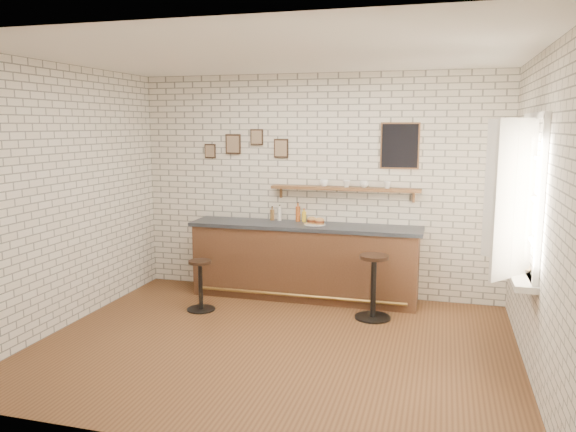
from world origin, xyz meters
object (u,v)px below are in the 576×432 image
object	(u,v)px
bitters_bottle_brown	(272,215)
bar_stool_right	(374,285)
condiment_bottle_yellow	(304,216)
bitters_bottle_white	(280,214)
ciabatta_sandwich	(316,221)
bitters_bottle_amber	(298,214)
bar_stool_left	(201,283)
shelf_cup_c	(364,184)
sandwich_plate	(315,224)
shelf_cup_a	(324,183)
shelf_cup_d	(387,185)
book_lower	(516,268)
bar_counter	(304,261)
book_upper	(516,266)
shelf_cup_b	(347,184)

from	to	relation	value
bitters_bottle_brown	bar_stool_right	size ratio (longest dim) A/B	0.25
condiment_bottle_yellow	bitters_bottle_white	bearing A→B (deg)	180.00
ciabatta_sandwich	bitters_bottle_brown	xyz separation A→B (m)	(-0.66, 0.18, 0.03)
bitters_bottle_amber	bar_stool_right	world-z (taller)	bitters_bottle_amber
ciabatta_sandwich	bar_stool_left	world-z (taller)	ciabatta_sandwich
bitters_bottle_brown	shelf_cup_c	bearing A→B (deg)	0.31
sandwich_plate	shelf_cup_a	bearing A→B (deg)	67.77
condiment_bottle_yellow	bar_stool_left	world-z (taller)	condiment_bottle_yellow
bitters_bottle_white	condiment_bottle_yellow	xyz separation A→B (m)	(0.35, -0.00, -0.01)
bitters_bottle_white	bar_stool_left	bearing A→B (deg)	-124.98
shelf_cup_d	book_lower	bearing A→B (deg)	-82.32
sandwich_plate	shelf_cup_d	world-z (taller)	shelf_cup_d
bitters_bottle_white	book_lower	world-z (taller)	bitters_bottle_white
bar_stool_left	bitters_bottle_amber	bearing A→B (deg)	46.52
bar_stool_left	shelf_cup_a	xyz separation A→B (m)	(1.35, 1.05, 1.20)
bar_counter	bitters_bottle_amber	size ratio (longest dim) A/B	11.65
book_upper	bitters_bottle_brown	bearing A→B (deg)	178.13
ciabatta_sandwich	book_lower	world-z (taller)	ciabatta_sandwich
bar_counter	shelf_cup_c	world-z (taller)	shelf_cup_c
shelf_cup_a	shelf_cup_b	xyz separation A→B (m)	(0.31, 0.00, -0.00)
sandwich_plate	bar_stool_right	distance (m)	1.21
bitters_bottle_white	shelf_cup_a	world-z (taller)	shelf_cup_a
ciabatta_sandwich	bitters_bottle_brown	distance (m)	0.68
bitters_bottle_brown	bar_stool_left	world-z (taller)	bitters_bottle_brown
bar_counter	shelf_cup_a	bearing A→B (deg)	42.70
bitters_bottle_brown	shelf_cup_b	world-z (taller)	shelf_cup_b
bitters_bottle_brown	book_lower	bearing A→B (deg)	-28.40
bar_counter	bitters_bottle_white	world-z (taller)	bitters_bottle_white
bar_counter	shelf_cup_a	size ratio (longest dim) A/B	26.10
shelf_cup_d	bitters_bottle_amber	bearing A→B (deg)	146.82
bar_stool_right	shelf_cup_a	xyz separation A→B (m)	(-0.79, 0.79, 1.13)
condiment_bottle_yellow	book_upper	distance (m)	3.01
condiment_bottle_yellow	book_lower	size ratio (longest dim) A/B	0.92
bitters_bottle_brown	shelf_cup_d	bearing A→B (deg)	0.25
bar_stool_right	ciabatta_sandwich	bearing A→B (deg)	145.02
bitters_bottle_amber	shelf_cup_d	world-z (taller)	shelf_cup_d
bar_counter	shelf_cup_b	bearing A→B (deg)	20.96
ciabatta_sandwich	bar_stool_left	distance (m)	1.71
ciabatta_sandwich	book_upper	distance (m)	2.74
bitters_bottle_white	bitters_bottle_amber	bearing A→B (deg)	0.00
bitters_bottle_amber	book_upper	world-z (taller)	bitters_bottle_amber
bar_counter	shelf_cup_a	xyz separation A→B (m)	(0.22, 0.20, 1.04)
bar_counter	sandwich_plate	xyz separation A→B (m)	(0.14, 0.01, 0.51)
bar_counter	shelf_cup_b	xyz separation A→B (m)	(0.52, 0.20, 1.04)
bar_counter	ciabatta_sandwich	bearing A→B (deg)	3.57
condiment_bottle_yellow	shelf_cup_c	world-z (taller)	shelf_cup_c
condiment_bottle_yellow	shelf_cup_d	size ratio (longest dim) A/B	1.87
shelf_cup_d	shelf_cup_b	bearing A→B (deg)	146.50
bar_stool_right	condiment_bottle_yellow	bearing A→B (deg)	143.53
shelf_cup_a	shelf_cup_b	distance (m)	0.31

